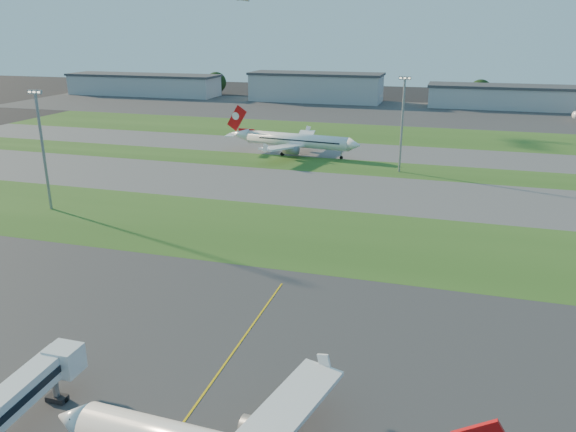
% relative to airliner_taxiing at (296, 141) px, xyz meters
% --- Properties ---
extents(ground, '(700.00, 700.00, 0.00)m').
position_rel_airliner_taxiing_xyz_m(ground, '(18.28, -120.80, -4.54)').
color(ground, black).
rests_on(ground, ground).
extents(apron_near, '(300.00, 70.00, 0.01)m').
position_rel_airliner_taxiing_xyz_m(apron_near, '(18.28, -120.80, -4.54)').
color(apron_near, '#333335').
rests_on(apron_near, ground).
extents(grass_strip_a, '(300.00, 34.00, 0.01)m').
position_rel_airliner_taxiing_xyz_m(grass_strip_a, '(18.28, -68.80, -4.54)').
color(grass_strip_a, '#284D19').
rests_on(grass_strip_a, ground).
extents(taxiway_a, '(300.00, 32.00, 0.01)m').
position_rel_airliner_taxiing_xyz_m(taxiway_a, '(18.28, -35.80, -4.54)').
color(taxiway_a, '#515154').
rests_on(taxiway_a, ground).
extents(grass_strip_b, '(300.00, 18.00, 0.01)m').
position_rel_airliner_taxiing_xyz_m(grass_strip_b, '(18.28, -10.80, -4.54)').
color(grass_strip_b, '#284D19').
rests_on(grass_strip_b, ground).
extents(taxiway_b, '(300.00, 26.00, 0.01)m').
position_rel_airliner_taxiing_xyz_m(taxiway_b, '(18.28, 11.20, -4.54)').
color(taxiway_b, '#515154').
rests_on(taxiway_b, ground).
extents(grass_strip_c, '(300.00, 40.00, 0.01)m').
position_rel_airliner_taxiing_xyz_m(grass_strip_c, '(18.28, 44.20, -4.54)').
color(grass_strip_c, '#284D19').
rests_on(grass_strip_c, ground).
extents(apron_far, '(400.00, 80.00, 0.01)m').
position_rel_airliner_taxiing_xyz_m(apron_far, '(18.28, 104.20, -4.54)').
color(apron_far, '#333335').
rests_on(apron_far, ground).
extents(yellow_line, '(0.25, 60.00, 0.02)m').
position_rel_airliner_taxiing_xyz_m(yellow_line, '(23.28, -120.80, -4.54)').
color(yellow_line, gold).
rests_on(yellow_line, ground).
extents(airliner_taxiing, '(41.40, 34.94, 12.94)m').
position_rel_airliner_taxiing_xyz_m(airliner_taxiing, '(0.00, 0.00, 0.00)').
color(airliner_taxiing, white).
rests_on(airliner_taxiing, ground).
extents(light_mast_west, '(3.20, 0.70, 25.80)m').
position_rel_airliner_taxiing_xyz_m(light_mast_west, '(-36.72, -68.80, 10.27)').
color(light_mast_west, gray).
rests_on(light_mast_west, ground).
extents(light_mast_centre, '(3.20, 0.70, 25.80)m').
position_rel_airliner_taxiing_xyz_m(light_mast_centre, '(33.28, -12.80, 10.27)').
color(light_mast_centre, gray).
rests_on(light_mast_centre, ground).
extents(hangar_far_west, '(91.80, 23.00, 12.20)m').
position_rel_airliner_taxiing_xyz_m(hangar_far_west, '(-131.72, 134.20, 1.59)').
color(hangar_far_west, '#9B9EA3').
rests_on(hangar_far_west, ground).
extents(hangar_west, '(71.40, 23.00, 15.20)m').
position_rel_airliner_taxiing_xyz_m(hangar_west, '(-26.72, 134.20, 3.09)').
color(hangar_west, '#9B9EA3').
rests_on(hangar_west, ground).
extents(hangar_east, '(81.60, 23.00, 11.20)m').
position_rel_airliner_taxiing_xyz_m(hangar_east, '(73.28, 134.20, 1.09)').
color(hangar_east, '#9B9EA3').
rests_on(hangar_east, ground).
extents(tree_far_west, '(11.00, 11.00, 12.00)m').
position_rel_airliner_taxiing_xyz_m(tree_far_west, '(-171.72, 147.20, 1.94)').
color(tree_far_west, black).
rests_on(tree_far_west, ground).
extents(tree_west, '(12.10, 12.10, 13.20)m').
position_rel_airliner_taxiing_xyz_m(tree_west, '(-91.72, 149.20, 2.59)').
color(tree_west, black).
rests_on(tree_west, ground).
extents(tree_mid_west, '(9.90, 9.90, 10.80)m').
position_rel_airliner_taxiing_xyz_m(tree_mid_west, '(-1.72, 145.20, 1.29)').
color(tree_mid_west, black).
rests_on(tree_mid_west, ground).
extents(tree_mid_east, '(11.55, 11.55, 12.60)m').
position_rel_airliner_taxiing_xyz_m(tree_mid_east, '(58.28, 148.20, 2.27)').
color(tree_mid_east, black).
rests_on(tree_mid_east, ground).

